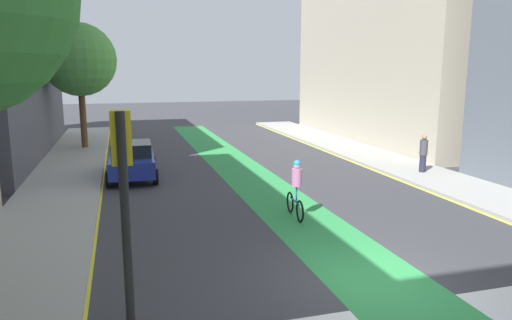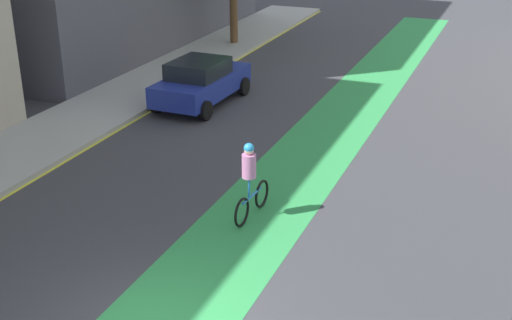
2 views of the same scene
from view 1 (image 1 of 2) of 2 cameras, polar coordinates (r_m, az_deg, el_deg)
The scene contains 8 objects.
ground_plane at distance 11.09m, azimuth 13.62°, elevation -13.86°, with size 120.00×120.00×0.00m, color #38383D.
bike_lane_paint at distance 11.14m, azimuth 14.21°, elevation -13.73°, with size 2.40×60.00×0.01m, color #2D8C47.
curb_stripe_left at distance 9.86m, azimuth -20.10°, elevation -17.47°, with size 0.16×60.00×0.01m, color yellow.
traffic_signal_near_left at distance 8.55m, azimuth -15.68°, elevation -1.96°, with size 0.35×0.52×3.89m.
car_blue_left_far at distance 20.85m, azimuth -14.68°, elevation 0.04°, with size 2.14×4.26×1.57m.
cyclist_in_lane at distance 14.77m, azimuth 4.83°, elevation -3.34°, with size 0.32×1.73×1.86m.
pedestrian_sidewalk_right_a at distance 21.94m, azimuth 19.47°, elevation 0.77°, with size 0.34×0.34×1.64m.
street_tree_far at distance 28.99m, azimuth -20.49°, elevation 11.21°, with size 4.11×4.11×7.04m.
Camera 1 is at (-5.13, -8.70, 4.57)m, focal length 33.27 mm.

